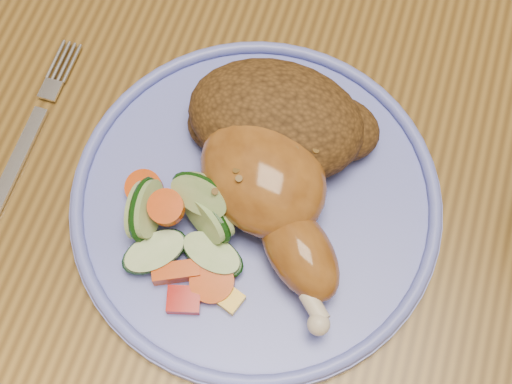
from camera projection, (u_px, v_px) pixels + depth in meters
The scene contains 8 objects.
ground at pixel (333, 316), 1.28m from camera, with size 4.00×4.00×0.00m, color #4E361A.
dining_table at pixel (405, 156), 0.66m from camera, with size 0.90×1.40×0.75m.
plate at pixel (256, 202), 0.55m from camera, with size 0.29×0.29×0.01m, color #636ED6.
plate_rim at pixel (256, 197), 0.54m from camera, with size 0.28×0.28×0.01m, color #636ED6.
chicken_leg at pixel (272, 193), 0.52m from camera, with size 0.15×0.17×0.06m.
rice_pilaf at pixel (280, 121), 0.54m from camera, with size 0.15×0.10×0.06m.
vegetable_pile at pixel (183, 230), 0.52m from camera, with size 0.11×0.11×0.06m.
fork at pixel (29, 136), 0.58m from camera, with size 0.02×0.15×0.00m.
Camera 1 is at (-0.05, -0.31, 1.27)m, focal length 50.00 mm.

